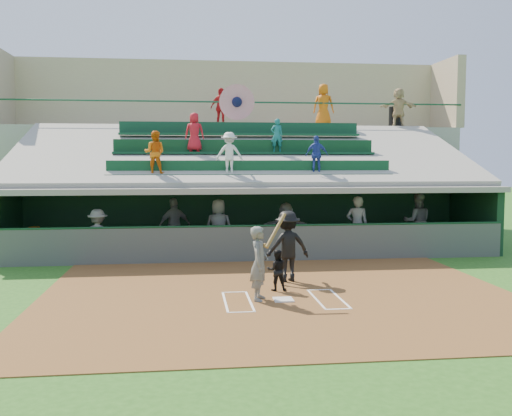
{
  "coord_description": "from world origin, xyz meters",
  "views": [
    {
      "loc": [
        -2.09,
        -12.35,
        3.14
      ],
      "look_at": [
        -0.2,
        3.5,
        1.8
      ],
      "focal_mm": 40.0,
      "sensor_mm": 36.0,
      "label": 1
    }
  ],
  "objects": [
    {
      "name": "ground",
      "position": [
        0.0,
        0.0,
        0.0
      ],
      "size": [
        100.0,
        100.0,
        0.0
      ],
      "primitive_type": "plane",
      "color": "#265919",
      "rests_on": "ground"
    },
    {
      "name": "dugout_player_a",
      "position": [
        -4.82,
        5.21,
        0.85
      ],
      "size": [
        1.11,
        0.72,
        1.63
      ],
      "primitive_type": "imported",
      "rotation": [
        0.0,
        0.0,
        3.03
      ],
      "color": "#51534E",
      "rests_on": "dugout_floor"
    },
    {
      "name": "concourse_slab",
      "position": [
        0.0,
        13.5,
        2.3
      ],
      "size": [
        20.0,
        3.0,
        4.6
      ],
      "primitive_type": "cube",
      "color": "#99968B",
      "rests_on": "ground"
    },
    {
      "name": "water_cooler",
      "position": [
        -6.98,
        6.37,
        0.84
      ],
      "size": [
        0.36,
        0.36,
        0.36
      ],
      "primitive_type": "cylinder",
      "color": "#E85A0D",
      "rests_on": "white_table"
    },
    {
      "name": "concourse_staff_b",
      "position": [
        3.79,
        12.16,
        5.53
      ],
      "size": [
        1.04,
        0.85,
        1.85
      ],
      "primitive_type": "imported",
      "rotation": [
        0.0,
        0.0,
        2.82
      ],
      "color": "#CC5E0C",
      "rests_on": "concourse_slab"
    },
    {
      "name": "concourse_staff_a",
      "position": [
        -0.6,
        13.01,
        5.46
      ],
      "size": [
        1.09,
        0.8,
        1.72
      ],
      "primitive_type": "imported",
      "rotation": [
        0.0,
        0.0,
        2.72
      ],
      "color": "red",
      "rests_on": "concourse_slab"
    },
    {
      "name": "dugout_player_f",
      "position": [
        5.81,
        6.52,
        1.02
      ],
      "size": [
        1.08,
        0.92,
        1.96
      ],
      "primitive_type": "imported",
      "rotation": [
        0.0,
        0.0,
        2.94
      ],
      "color": "#575A55",
      "rests_on": "dugout_floor"
    },
    {
      "name": "concourse_staff_c",
      "position": [
        7.13,
        12.02,
        5.45
      ],
      "size": [
        1.65,
        0.82,
        1.71
      ],
      "primitive_type": "imported",
      "rotation": [
        0.0,
        0.0,
        2.93
      ],
      "color": "tan",
      "rests_on": "concourse_slab"
    },
    {
      "name": "batters_box_chalk",
      "position": [
        0.0,
        0.0,
        0.02
      ],
      "size": [
        2.65,
        1.85,
        0.01
      ],
      "color": "white",
      "rests_on": "dirt_slab"
    },
    {
      "name": "trash_bin",
      "position": [
        7.2,
        12.54,
        5.06
      ],
      "size": [
        0.62,
        0.62,
        0.93
      ],
      "primitive_type": "cylinder",
      "color": "black",
      "rests_on": "concourse_slab"
    },
    {
      "name": "home_plate",
      "position": [
        0.0,
        0.0,
        0.04
      ],
      "size": [
        0.43,
        0.43,
        0.03
      ],
      "primitive_type": "cube",
      "color": "silver",
      "rests_on": "dirt_slab"
    },
    {
      "name": "dugout_player_b",
      "position": [
        -2.55,
        6.62,
        0.97
      ],
      "size": [
        1.18,
        0.82,
        1.86
      ],
      "primitive_type": "imported",
      "rotation": [
        0.0,
        0.0,
        3.52
      ],
      "color": "#5A5D57",
      "rests_on": "dugout_floor"
    },
    {
      "name": "home_umpire",
      "position": [
        0.44,
        2.0,
        0.93
      ],
      "size": [
        1.28,
        0.88,
        1.82
      ],
      "primitive_type": "imported",
      "rotation": [
        0.0,
        0.0,
        3.33
      ],
      "color": "black",
      "rests_on": "dirt_slab"
    },
    {
      "name": "dirt_slab",
      "position": [
        0.0,
        0.5,
        0.01
      ],
      "size": [
        11.0,
        9.0,
        0.02
      ],
      "primitive_type": "cube",
      "color": "brown",
      "rests_on": "ground"
    },
    {
      "name": "grandstand",
      "position": [
        -0.01,
        10.51,
        2.26
      ],
      "size": [
        20.4,
        10.4,
        7.8
      ],
      "color": "#4A4F4A",
      "rests_on": "ground"
    },
    {
      "name": "dugout_floor",
      "position": [
        0.0,
        6.75,
        0.02
      ],
      "size": [
        16.0,
        3.5,
        0.04
      ],
      "primitive_type": "cube",
      "color": "gray",
      "rests_on": "ground"
    },
    {
      "name": "dugout_bench",
      "position": [
        0.07,
        7.88,
        0.28
      ],
      "size": [
        16.11,
        1.8,
        0.48
      ],
      "primitive_type": "cube",
      "rotation": [
        0.0,
        0.0,
        -0.08
      ],
      "color": "#925D35",
      "rests_on": "dugout_floor"
    },
    {
      "name": "dugout_player_d",
      "position": [
        1.15,
        6.31,
        0.89
      ],
      "size": [
        1.65,
        0.77,
        1.71
      ],
      "primitive_type": "imported",
      "rotation": [
        0.0,
        0.0,
        2.97
      ],
      "color": "#60645E",
      "rests_on": "dugout_floor"
    },
    {
      "name": "white_table",
      "position": [
        -6.91,
        6.34,
        0.35
      ],
      "size": [
        0.81,
        0.68,
        0.62
      ],
      "primitive_type": "cube",
      "rotation": [
        0.0,
        0.0,
        0.23
      ],
      "color": "white",
      "rests_on": "dugout_floor"
    },
    {
      "name": "batter_at_plate",
      "position": [
        -0.53,
        0.09,
        0.86
      ],
      "size": [
        0.9,
        0.77,
        1.95
      ],
      "color": "#51544F",
      "rests_on": "dirt_slab"
    },
    {
      "name": "dugout_player_e",
      "position": [
        3.39,
        5.64,
        1.01
      ],
      "size": [
        0.81,
        0.64,
        1.94
      ],
      "primitive_type": "imported",
      "rotation": [
        0.0,
        0.0,
        2.86
      ],
      "color": "#5C5E58",
      "rests_on": "dugout_floor"
    },
    {
      "name": "dugout_player_c",
      "position": [
        -1.11,
        6.14,
        0.96
      ],
      "size": [
        1.0,
        0.76,
        1.84
      ],
      "primitive_type": "imported",
      "rotation": [
        0.0,
        0.0,
        2.93
      ],
      "color": "#585B55",
      "rests_on": "dugout_floor"
    },
    {
      "name": "catcher",
      "position": [
        0.0,
        0.96,
        0.51
      ],
      "size": [
        0.5,
        0.4,
        0.98
      ],
      "primitive_type": "imported",
      "rotation": [
        0.0,
        0.0,
        3.08
      ],
      "color": "black",
      "rests_on": "dirt_slab"
    }
  ]
}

